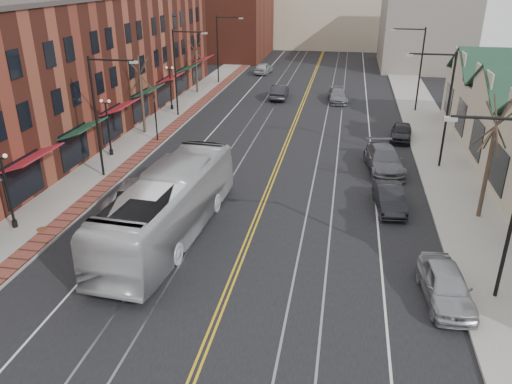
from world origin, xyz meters
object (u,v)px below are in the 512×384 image
at_px(parked_suv, 136,193).
at_px(parked_car_c, 384,160).
at_px(parked_car_b, 389,198).
at_px(parked_car_d, 401,132).
at_px(parked_car_a, 446,285).
at_px(transit_bus, 169,206).

bearing_deg(parked_suv, parked_car_c, -154.78).
xyz_separation_m(parked_car_b, parked_car_d, (1.80, 13.84, -0.01)).
height_order(parked_car_a, parked_car_b, parked_car_a).
bearing_deg(parked_car_d, parked_suv, -129.25).
bearing_deg(parked_car_b, transit_bus, -159.95).
xyz_separation_m(transit_bus, parked_car_c, (11.61, 11.89, -0.98)).
distance_m(transit_bus, parked_car_d, 23.60).
bearing_deg(parked_car_b, parked_car_d, 77.08).
xyz_separation_m(parked_suv, parked_car_d, (16.80, 16.00, -0.07)).
distance_m(parked_suv, parked_car_c, 17.24).
bearing_deg(parked_car_b, parked_car_a, -84.07).
relative_size(transit_bus, parked_suv, 2.34).
bearing_deg(parked_car_c, parked_car_d, 69.57).
bearing_deg(parked_suv, parked_car_a, 153.85).
height_order(parked_car_b, parked_car_d, parked_car_b).
distance_m(parked_suv, parked_car_d, 23.20).
relative_size(parked_car_a, parked_car_c, 0.79).
bearing_deg(parked_suv, transit_bus, 130.63).
height_order(parked_suv, parked_car_b, parked_suv).
relative_size(transit_bus, parked_car_d, 3.17).
bearing_deg(parked_car_a, parked_suv, 153.01).
relative_size(parked_car_b, parked_car_c, 0.75).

